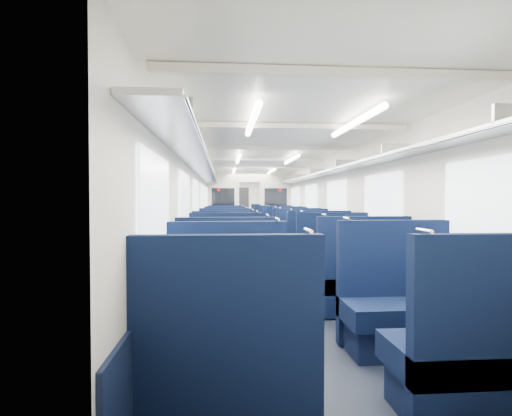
{
  "coord_description": "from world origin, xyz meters",
  "views": [
    {
      "loc": [
        -0.85,
        -10.68,
        1.45
      ],
      "look_at": [
        0.11,
        1.15,
        1.17
      ],
      "focal_mm": 27.95,
      "sensor_mm": 36.0,
      "label": 1
    }
  ],
  "objects_px": {
    "seat_1": "(482,361)",
    "seat_16": "(225,235)",
    "seat_5": "(359,283)",
    "seat_9": "(317,257)",
    "seat_7": "(335,269)",
    "seat_11": "(304,249)",
    "seat_14": "(225,239)",
    "seat_6": "(225,270)",
    "seat_2": "(226,316)",
    "seat_18": "(225,232)",
    "seat_8": "(225,258)",
    "seat_15": "(288,239)",
    "seat_13": "(295,244)",
    "seat_22": "(224,225)",
    "seat_10": "(225,250)",
    "seat_17": "(282,235)",
    "end_door": "(241,208)",
    "seat_4": "(226,287)",
    "seat_0": "(227,366)",
    "seat_23": "(266,225)",
    "seat_19": "(276,232)",
    "bulkhead": "(249,205)",
    "seat_12": "(225,244)",
    "seat_3": "(401,309)",
    "seat_20": "(224,227)",
    "seat_21": "(269,227)"
  },
  "relations": [
    {
      "from": "seat_10",
      "to": "seat_22",
      "type": "bearing_deg",
      "value": 90.0
    },
    {
      "from": "seat_10",
      "to": "seat_23",
      "type": "height_order",
      "value": "same"
    },
    {
      "from": "seat_5",
      "to": "seat_23",
      "type": "relative_size",
      "value": 1.0
    },
    {
      "from": "seat_1",
      "to": "seat_16",
      "type": "bearing_deg",
      "value": 100.37
    },
    {
      "from": "seat_9",
      "to": "seat_17",
      "type": "xyz_separation_m",
      "value": [
        0.0,
        4.38,
        0.0
      ]
    },
    {
      "from": "seat_1",
      "to": "seat_22",
      "type": "distance_m",
      "value": 13.61
    },
    {
      "from": "end_door",
      "to": "seat_11",
      "type": "xyz_separation_m",
      "value": [
        0.83,
        -11.4,
        -0.61
      ]
    },
    {
      "from": "seat_0",
      "to": "seat_1",
      "type": "bearing_deg",
      "value": -1.89
    },
    {
      "from": "bulkhead",
      "to": "seat_13",
      "type": "height_order",
      "value": "bulkhead"
    },
    {
      "from": "seat_5",
      "to": "seat_7",
      "type": "bearing_deg",
      "value": 90.0
    },
    {
      "from": "seat_15",
      "to": "seat_20",
      "type": "xyz_separation_m",
      "value": [
        -1.66,
        4.45,
        0.0
      ]
    },
    {
      "from": "seat_5",
      "to": "seat_9",
      "type": "height_order",
      "value": "same"
    },
    {
      "from": "seat_1",
      "to": "seat_4",
      "type": "xyz_separation_m",
      "value": [
        -1.66,
        2.29,
        0.0
      ]
    },
    {
      "from": "seat_13",
      "to": "seat_10",
      "type": "bearing_deg",
      "value": -149.68
    },
    {
      "from": "bulkhead",
      "to": "seat_13",
      "type": "distance_m",
      "value": 4.14
    },
    {
      "from": "seat_6",
      "to": "seat_11",
      "type": "xyz_separation_m",
      "value": [
        1.66,
        2.34,
        0.0
      ]
    },
    {
      "from": "seat_9",
      "to": "seat_12",
      "type": "relative_size",
      "value": 1.0
    },
    {
      "from": "seat_1",
      "to": "seat_17",
      "type": "bearing_deg",
      "value": 90.0
    },
    {
      "from": "seat_16",
      "to": "seat_21",
      "type": "distance_m",
      "value": 3.64
    },
    {
      "from": "seat_22",
      "to": "seat_2",
      "type": "bearing_deg",
      "value": -90.0
    },
    {
      "from": "seat_5",
      "to": "seat_22",
      "type": "height_order",
      "value": "same"
    },
    {
      "from": "seat_6",
      "to": "seat_22",
      "type": "xyz_separation_m",
      "value": [
        0.0,
        10.07,
        0.0
      ]
    },
    {
      "from": "seat_11",
      "to": "seat_9",
      "type": "bearing_deg",
      "value": -90.0
    },
    {
      "from": "seat_17",
      "to": "seat_19",
      "type": "relative_size",
      "value": 1.0
    },
    {
      "from": "seat_2",
      "to": "seat_18",
      "type": "bearing_deg",
      "value": 90.0
    },
    {
      "from": "seat_10",
      "to": "seat_17",
      "type": "height_order",
      "value": "same"
    },
    {
      "from": "seat_8",
      "to": "seat_9",
      "type": "relative_size",
      "value": 1.0
    },
    {
      "from": "seat_7",
      "to": "seat_11",
      "type": "xyz_separation_m",
      "value": [
        0.0,
        2.35,
        0.0
      ]
    },
    {
      "from": "seat_3",
      "to": "seat_2",
      "type": "bearing_deg",
      "value": -176.86
    },
    {
      "from": "seat_14",
      "to": "seat_16",
      "type": "relative_size",
      "value": 1.0
    },
    {
      "from": "seat_9",
      "to": "seat_18",
      "type": "xyz_separation_m",
      "value": [
        -1.66,
        5.64,
        0.0
      ]
    },
    {
      "from": "seat_4",
      "to": "seat_13",
      "type": "relative_size",
      "value": 1.0
    },
    {
      "from": "seat_0",
      "to": "seat_11",
      "type": "xyz_separation_m",
      "value": [
        1.66,
        5.72,
        0.0
      ]
    },
    {
      "from": "seat_2",
      "to": "seat_6",
      "type": "xyz_separation_m",
      "value": [
        0.0,
        2.33,
        0.0
      ]
    },
    {
      "from": "seat_9",
      "to": "seat_10",
      "type": "relative_size",
      "value": 1.0
    },
    {
      "from": "bulkhead",
      "to": "seat_20",
      "type": "distance_m",
      "value": 2.02
    },
    {
      "from": "seat_16",
      "to": "seat_22",
      "type": "distance_m",
      "value": 4.44
    },
    {
      "from": "seat_15",
      "to": "seat_17",
      "type": "xyz_separation_m",
      "value": [
        0.0,
        1.1,
        0.0
      ]
    },
    {
      "from": "seat_3",
      "to": "seat_23",
      "type": "bearing_deg",
      "value": 90.0
    },
    {
      "from": "seat_15",
      "to": "seat_13",
      "type": "bearing_deg",
      "value": -90.0
    },
    {
      "from": "seat_14",
      "to": "seat_6",
      "type": "bearing_deg",
      "value": -90.0
    },
    {
      "from": "seat_2",
      "to": "seat_4",
      "type": "height_order",
      "value": "same"
    },
    {
      "from": "seat_8",
      "to": "seat_15",
      "type": "xyz_separation_m",
      "value": [
        1.66,
        3.29,
        0.0
      ]
    },
    {
      "from": "seat_5",
      "to": "seat_22",
      "type": "distance_m",
      "value": 11.26
    },
    {
      "from": "seat_13",
      "to": "seat_22",
      "type": "relative_size",
      "value": 1.0
    },
    {
      "from": "seat_7",
      "to": "seat_11",
      "type": "bearing_deg",
      "value": 90.0
    },
    {
      "from": "seat_7",
      "to": "seat_11",
      "type": "relative_size",
      "value": 1.0
    },
    {
      "from": "seat_11",
      "to": "seat_19",
      "type": "distance_m",
      "value": 4.47
    },
    {
      "from": "seat_8",
      "to": "seat_9",
      "type": "bearing_deg",
      "value": 0.14
    },
    {
      "from": "seat_5",
      "to": "seat_9",
      "type": "bearing_deg",
      "value": 90.0
    }
  ]
}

